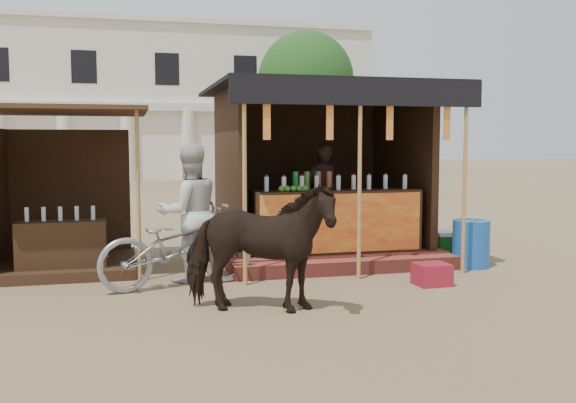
{
  "coord_description": "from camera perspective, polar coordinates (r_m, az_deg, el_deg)",
  "views": [
    {
      "loc": [
        -2.1,
        -6.72,
        1.88
      ],
      "look_at": [
        0.0,
        1.6,
        1.1
      ],
      "focal_mm": 40.0,
      "sensor_mm": 36.0,
      "label": 1
    }
  ],
  "objects": [
    {
      "name": "ground",
      "position": [
        7.28,
        3.13,
        -9.77
      ],
      "size": [
        120.0,
        120.0,
        0.0
      ],
      "primitive_type": "plane",
      "color": "#846B4C",
      "rests_on": "ground"
    },
    {
      "name": "main_stall",
      "position": [
        10.58,
        2.95,
        0.55
      ],
      "size": [
        3.6,
        3.61,
        2.78
      ],
      "color": "#973C31",
      "rests_on": "ground"
    },
    {
      "name": "secondary_stall",
      "position": [
        10.06,
        -20.19,
        -0.99
      ],
      "size": [
        2.4,
        2.4,
        2.38
      ],
      "color": "#382114",
      "rests_on": "ground"
    },
    {
      "name": "cow",
      "position": [
        7.1,
        -2.62,
        -4.12
      ],
      "size": [
        1.9,
        1.33,
        1.46
      ],
      "primitive_type": "imported",
      "rotation": [
        0.0,
        0.0,
        1.23
      ],
      "color": "black",
      "rests_on": "ground"
    },
    {
      "name": "motorbike",
      "position": [
        8.5,
        -9.79,
        -3.9
      ],
      "size": [
        2.2,
        1.23,
        1.1
      ],
      "primitive_type": "imported",
      "rotation": [
        0.0,
        0.0,
        1.83
      ],
      "color": "#92929A",
      "rests_on": "ground"
    },
    {
      "name": "bystander",
      "position": [
        8.81,
        -8.75,
        -1.0
      ],
      "size": [
        1.06,
        0.91,
        1.88
      ],
      "primitive_type": "imported",
      "rotation": [
        0.0,
        0.0,
        3.39
      ],
      "color": "beige",
      "rests_on": "ground"
    },
    {
      "name": "blue_barrel",
      "position": [
        10.16,
        15.96,
        -3.62
      ],
      "size": [
        0.62,
        0.62,
        0.72
      ],
      "primitive_type": "cylinder",
      "rotation": [
        0.0,
        0.0,
        0.12
      ],
      "color": "#1651A9",
      "rests_on": "ground"
    },
    {
      "name": "red_crate",
      "position": [
        8.78,
        12.66,
        -6.33
      ],
      "size": [
        0.45,
        0.4,
        0.29
      ],
      "primitive_type": "cube",
      "rotation": [
        0.0,
        0.0,
        0.03
      ],
      "color": "maroon",
      "rests_on": "ground"
    },
    {
      "name": "cooler",
      "position": [
        10.76,
        14.55,
        -3.78
      ],
      "size": [
        0.7,
        0.53,
        0.46
      ],
      "color": "#17671E",
      "rests_on": "ground"
    },
    {
      "name": "background_building",
      "position": [
        36.72,
        -14.14,
        8.33
      ],
      "size": [
        26.0,
        7.45,
        8.18
      ],
      "color": "silver",
      "rests_on": "ground"
    },
    {
      "name": "tree",
      "position": [
        30.05,
        1.17,
        10.46
      ],
      "size": [
        4.5,
        4.4,
        7.0
      ],
      "color": "#382314",
      "rests_on": "ground"
    }
  ]
}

